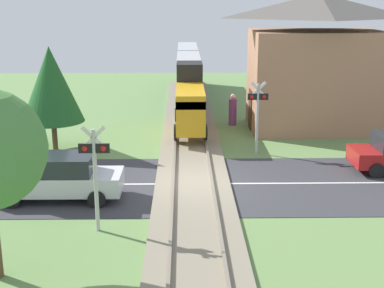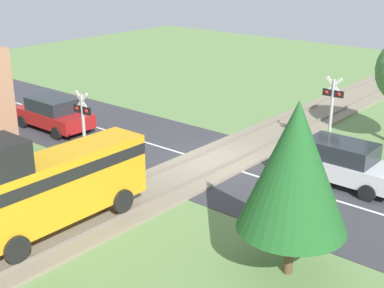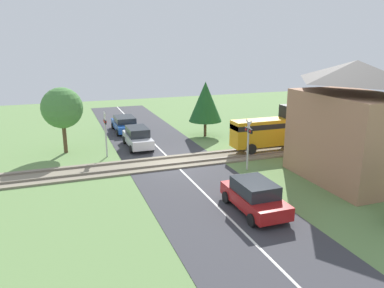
% 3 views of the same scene
% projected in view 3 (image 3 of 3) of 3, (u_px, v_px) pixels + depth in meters
% --- Properties ---
extents(ground_plane, '(60.00, 60.00, 0.00)m').
position_uv_depth(ground_plane, '(173.00, 163.00, 25.29)').
color(ground_plane, '#66894C').
extents(road_surface, '(48.00, 6.40, 0.02)m').
position_uv_depth(road_surface, '(173.00, 163.00, 25.28)').
color(road_surface, '#38383D').
rests_on(road_surface, ground_plane).
extents(track_bed, '(2.80, 48.00, 0.24)m').
position_uv_depth(track_bed, '(173.00, 162.00, 25.27)').
color(track_bed, gray).
rests_on(track_bed, ground_plane).
extents(train, '(1.58, 19.65, 3.18)m').
position_uv_depth(train, '(348.00, 121.00, 29.54)').
color(train, gold).
rests_on(train, track_bed).
extents(car_near_crossing, '(4.35, 1.78, 1.59)m').
position_uv_depth(car_near_crossing, '(138.00, 137.00, 28.81)').
color(car_near_crossing, silver).
rests_on(car_near_crossing, ground_plane).
extents(car_far_side, '(4.12, 1.90, 1.54)m').
position_uv_depth(car_far_side, '(254.00, 196.00, 17.85)').
color(car_far_side, '#A81919').
rests_on(car_far_side, ground_plane).
extents(car_behind_queue, '(4.57, 1.99, 1.40)m').
position_uv_depth(car_behind_queue, '(125.00, 124.00, 33.91)').
color(car_behind_queue, '#1E4CA8').
rests_on(car_behind_queue, ground_plane).
extents(crossing_signal_west_approach, '(0.90, 0.18, 3.26)m').
position_uv_depth(crossing_signal_west_approach, '(105.00, 128.00, 26.07)').
color(crossing_signal_west_approach, '#B7B7B7').
rests_on(crossing_signal_west_approach, ground_plane).
extents(crossing_signal_east_approach, '(0.90, 0.18, 3.26)m').
position_uv_depth(crossing_signal_east_approach, '(248.00, 138.00, 23.41)').
color(crossing_signal_east_approach, '#B7B7B7').
rests_on(crossing_signal_east_approach, ground_plane).
extents(station_building, '(7.09, 4.56, 6.95)m').
position_uv_depth(station_building, '(350.00, 124.00, 21.34)').
color(station_building, '#AD7A5B').
rests_on(station_building, ground_plane).
extents(pedestrian_by_station, '(0.42, 0.42, 1.71)m').
position_uv_depth(pedestrian_by_station, '(314.00, 148.00, 26.08)').
color(pedestrian_by_station, '#7F3D84').
rests_on(pedestrian_by_station, ground_plane).
extents(tree_roadside_hedge, '(2.81, 2.81, 4.71)m').
position_uv_depth(tree_roadside_hedge, '(205.00, 102.00, 31.72)').
color(tree_roadside_hedge, brown).
rests_on(tree_roadside_hedge, ground_plane).
extents(tree_beyond_track, '(2.94, 2.94, 4.81)m').
position_uv_depth(tree_beyond_track, '(62.00, 108.00, 26.76)').
color(tree_beyond_track, brown).
rests_on(tree_beyond_track, ground_plane).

